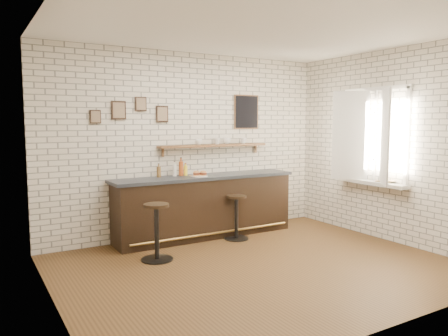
{
  "coord_description": "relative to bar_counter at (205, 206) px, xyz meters",
  "views": [
    {
      "loc": [
        -3.2,
        -4.51,
        1.87
      ],
      "look_at": [
        0.0,
        0.9,
        1.21
      ],
      "focal_mm": 35.0,
      "sensor_mm": 36.0,
      "label": 1
    }
  ],
  "objects": [
    {
      "name": "bitters_bottle_brown",
      "position": [
        -0.74,
        0.16,
        0.59
      ],
      "size": [
        0.07,
        0.07,
        0.22
      ],
      "color": "brown",
      "rests_on": "bar_counter"
    },
    {
      "name": "wall_shelf",
      "position": [
        0.28,
        0.2,
        0.97
      ],
      "size": [
        2.0,
        0.18,
        0.18
      ],
      "color": "brown",
      "rests_on": "ground"
    },
    {
      "name": "bar_stool_left",
      "position": [
        -1.16,
        -0.77,
        -0.09
      ],
      "size": [
        0.45,
        0.45,
        0.78
      ],
      "color": "black",
      "rests_on": "ground"
    },
    {
      "name": "shelf_cup_c",
      "position": [
        0.53,
        0.2,
        1.05
      ],
      "size": [
        0.16,
        0.16,
        0.11
      ],
      "primitive_type": "imported",
      "rotation": [
        0.0,
        0.0,
        1.75
      ],
      "color": "white",
      "rests_on": "wall_shelf"
    },
    {
      "name": "bar_stool_right",
      "position": [
        0.35,
        -0.41,
        -0.13
      ],
      "size": [
        0.42,
        0.42,
        0.71
      ],
      "color": "black",
      "rests_on": "ground"
    },
    {
      "name": "shelf_cup_d",
      "position": [
        0.87,
        0.2,
        1.04
      ],
      "size": [
        0.13,
        0.13,
        0.1
      ],
      "primitive_type": "imported",
      "rotation": [
        0.0,
        0.0,
        -0.23
      ],
      "color": "white",
      "rests_on": "wall_shelf"
    },
    {
      "name": "shelf_cup_a",
      "position": [
        -0.0,
        0.2,
        1.04
      ],
      "size": [
        0.16,
        0.16,
        0.09
      ],
      "primitive_type": "imported",
      "rotation": [
        0.0,
        0.0,
        0.64
      ],
      "color": "white",
      "rests_on": "wall_shelf"
    },
    {
      "name": "window_sill",
      "position": [
        2.28,
        -1.4,
        0.39
      ],
      "size": [
        0.2,
        1.35,
        0.06
      ],
      "color": "white",
      "rests_on": "ground"
    },
    {
      "name": "condiment_bottle_yellow",
      "position": [
        -0.27,
        0.16,
        0.59
      ],
      "size": [
        0.06,
        0.06,
        0.2
      ],
      "color": "yellow",
      "rests_on": "bar_counter"
    },
    {
      "name": "ciabatta_sandwich",
      "position": [
        -0.13,
        -0.06,
        0.55
      ],
      "size": [
        0.23,
        0.17,
        0.07
      ],
      "color": "tan",
      "rests_on": "sandwich_plate"
    },
    {
      "name": "ground",
      "position": [
        -0.12,
        -1.7,
        -0.51
      ],
      "size": [
        5.0,
        5.0,
        0.0
      ],
      "primitive_type": "plane",
      "color": "brown",
      "rests_on": "ground"
    },
    {
      "name": "back_wall_decor",
      "position": [
        0.11,
        0.28,
        1.54
      ],
      "size": [
        2.96,
        0.02,
        0.56
      ],
      "color": "black",
      "rests_on": "ground"
    },
    {
      "name": "shelf_cup_b",
      "position": [
        0.34,
        0.2,
        1.04
      ],
      "size": [
        0.15,
        0.15,
        0.1
      ],
      "primitive_type": "imported",
      "rotation": [
        0.0,
        0.0,
        0.62
      ],
      "color": "white",
      "rests_on": "wall_shelf"
    },
    {
      "name": "potato_chips",
      "position": [
        -0.16,
        -0.06,
        0.52
      ],
      "size": [
        0.26,
        0.19,
        0.0
      ],
      "color": "#EFB254",
      "rests_on": "sandwich_plate"
    },
    {
      "name": "casement_window",
      "position": [
        2.24,
        -1.4,
        1.14
      ],
      "size": [
        0.4,
        1.3,
        1.56
      ],
      "color": "white",
      "rests_on": "ground"
    },
    {
      "name": "bar_counter",
      "position": [
        0.0,
        0.0,
        0.0
      ],
      "size": [
        3.1,
        0.65,
        1.01
      ],
      "color": "black",
      "rests_on": "ground"
    },
    {
      "name": "bitters_bottle_white",
      "position": [
        -0.47,
        0.16,
        0.6
      ],
      "size": [
        0.06,
        0.06,
        0.24
      ],
      "color": "silver",
      "rests_on": "bar_counter"
    },
    {
      "name": "book_lower",
      "position": [
        2.26,
        -1.65,
        0.43
      ],
      "size": [
        0.24,
        0.26,
        0.02
      ],
      "primitive_type": "imported",
      "rotation": [
        0.0,
        0.0,
        0.45
      ],
      "color": "tan",
      "rests_on": "window_sill"
    },
    {
      "name": "book_upper",
      "position": [
        2.26,
        -1.67,
        0.45
      ],
      "size": [
        0.22,
        0.26,
        0.02
      ],
      "primitive_type": "imported",
      "rotation": [
        0.0,
        0.0,
        -0.36
      ],
      "color": "tan",
      "rests_on": "book_lower"
    },
    {
      "name": "sandwich_plate",
      "position": [
        -0.14,
        -0.06,
        0.51
      ],
      "size": [
        0.28,
        0.28,
        0.01
      ],
      "primitive_type": "cylinder",
      "color": "white",
      "rests_on": "bar_counter"
    },
    {
      "name": "bitters_bottle_amber",
      "position": [
        -0.35,
        0.16,
        0.62
      ],
      "size": [
        0.07,
        0.07,
        0.3
      ],
      "color": "#A9491B",
      "rests_on": "bar_counter"
    }
  ]
}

